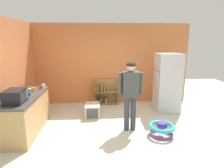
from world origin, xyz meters
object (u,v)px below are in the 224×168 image
(pet_carrier, at_px, (93,110))
(microwave, at_px, (15,96))
(orange_cup, at_px, (33,90))
(bookshelf, at_px, (105,93))
(banana_bunch, at_px, (30,89))
(refrigerator, at_px, (167,83))
(clear_bottle, at_px, (22,91))
(yellow_cup, at_px, (18,96))
(kitchen_counter, at_px, (27,114))
(red_cup, at_px, (41,87))
(standing_person, at_px, (130,90))
(white_cup, at_px, (44,86))
(blue_cup, at_px, (29,94))
(baby_walker, at_px, (162,129))

(pet_carrier, height_order, microwave, microwave)
(microwave, bearing_deg, orange_cup, 85.30)
(bookshelf, distance_m, banana_bunch, 2.50)
(refrigerator, xyz_separation_m, pet_carrier, (-2.27, -0.28, -0.71))
(microwave, relative_size, clear_bottle, 1.95)
(yellow_cup, bearing_deg, pet_carrier, 31.99)
(kitchen_counter, height_order, red_cup, red_cup)
(pet_carrier, relative_size, banana_bunch, 3.54)
(kitchen_counter, relative_size, standing_person, 1.10)
(pet_carrier, distance_m, white_cup, 1.52)
(clear_bottle, xyz_separation_m, orange_cup, (0.14, 0.34, -0.05))
(microwave, xyz_separation_m, banana_bunch, (-0.06, 1.03, -0.11))
(kitchen_counter, relative_size, pet_carrier, 3.36)
(red_cup, relative_size, blue_cup, 1.00)
(baby_walker, xyz_separation_m, clear_bottle, (-3.24, 0.47, 0.84))
(baby_walker, height_order, pet_carrier, pet_carrier)
(pet_carrier, relative_size, white_cup, 5.81)
(refrigerator, relative_size, baby_walker, 2.95)
(refrigerator, distance_m, pet_carrier, 2.39)
(white_cup, height_order, red_cup, same)
(orange_cup, bearing_deg, white_cup, 68.29)
(bookshelf, relative_size, baby_walker, 1.41)
(baby_walker, distance_m, white_cup, 3.28)
(red_cup, bearing_deg, bookshelf, 36.12)
(banana_bunch, relative_size, yellow_cup, 1.64)
(kitchen_counter, xyz_separation_m, clear_bottle, (-0.07, 0.05, 0.55))
(banana_bunch, xyz_separation_m, white_cup, (0.29, 0.25, 0.02))
(baby_walker, xyz_separation_m, red_cup, (-2.99, 1.06, 0.79))
(baby_walker, relative_size, red_cup, 6.36)
(standing_person, bearing_deg, kitchen_counter, 177.92)
(bookshelf, bearing_deg, blue_cup, -133.55)
(pet_carrier, relative_size, microwave, 1.15)
(red_cup, bearing_deg, yellow_cup, -108.00)
(baby_walker, bearing_deg, orange_cup, 165.45)
(kitchen_counter, distance_m, baby_walker, 3.22)
(microwave, distance_m, banana_bunch, 1.04)
(pet_carrier, bearing_deg, refrigerator, 6.98)
(yellow_cup, distance_m, orange_cup, 0.57)
(banana_bunch, bearing_deg, refrigerator, 8.81)
(kitchen_counter, relative_size, blue_cup, 19.55)
(standing_person, bearing_deg, banana_bunch, 166.28)
(red_cup, bearing_deg, kitchen_counter, -106.12)
(banana_bunch, xyz_separation_m, blue_cup, (0.16, -0.53, 0.02))
(clear_bottle, xyz_separation_m, yellow_cup, (-0.01, -0.21, -0.05))
(kitchen_counter, height_order, white_cup, white_cup)
(pet_carrier, bearing_deg, standing_person, -45.16)
(kitchen_counter, relative_size, clear_bottle, 7.55)
(refrigerator, relative_size, standing_person, 1.05)
(baby_walker, distance_m, banana_bunch, 3.46)
(pet_carrier, xyz_separation_m, red_cup, (-1.36, -0.20, 0.77))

